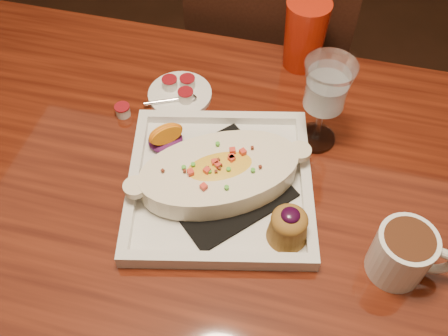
% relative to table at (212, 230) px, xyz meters
% --- Properties ---
extents(table, '(1.50, 0.90, 0.75)m').
position_rel_table_xyz_m(table, '(0.00, 0.00, 0.00)').
color(table, maroon).
rests_on(table, floor).
extents(chair_far, '(0.42, 0.42, 0.93)m').
position_rel_table_xyz_m(chair_far, '(-0.00, 0.63, -0.15)').
color(chair_far, black).
rests_on(chair_far, floor).
extents(plate, '(0.39, 0.39, 0.08)m').
position_rel_table_xyz_m(plate, '(0.01, 0.03, 0.13)').
color(plate, silver).
rests_on(plate, table).
extents(coffee_mug, '(0.13, 0.09, 0.10)m').
position_rel_table_xyz_m(coffee_mug, '(0.32, -0.05, 0.15)').
color(coffee_mug, silver).
rests_on(coffee_mug, table).
extents(goblet, '(0.09, 0.09, 0.19)m').
position_rel_table_xyz_m(goblet, '(0.16, 0.19, 0.23)').
color(goblet, silver).
rests_on(goblet, table).
extents(saucer, '(0.13, 0.13, 0.09)m').
position_rel_table_xyz_m(saucer, '(-0.13, 0.24, 0.11)').
color(saucer, silver).
rests_on(saucer, table).
extents(creamer_loose, '(0.03, 0.03, 0.02)m').
position_rel_table_xyz_m(creamer_loose, '(-0.22, 0.16, 0.11)').
color(creamer_loose, silver).
rests_on(creamer_loose, table).
extents(red_tumbler, '(0.09, 0.09, 0.15)m').
position_rel_table_xyz_m(red_tumbler, '(0.10, 0.40, 0.17)').
color(red_tumbler, red).
rests_on(red_tumbler, table).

